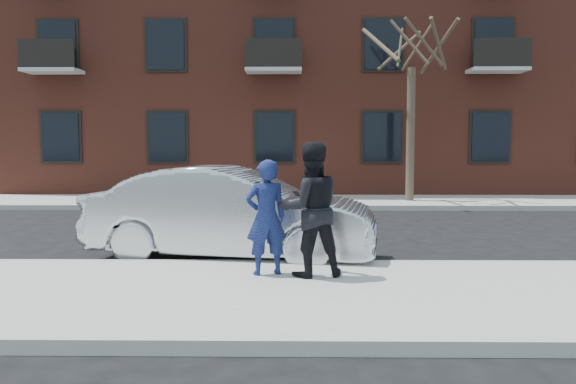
{
  "coord_description": "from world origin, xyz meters",
  "views": [
    {
      "loc": [
        0.84,
        -6.94,
        1.92
      ],
      "look_at": [
        0.74,
        0.4,
        1.3
      ],
      "focal_mm": 35.0,
      "sensor_mm": 36.0,
      "label": 1
    }
  ],
  "objects_px": {
    "man_hoodie": "(266,217)",
    "man_peacoat": "(310,209)",
    "silver_sedan": "(233,214)",
    "street_tree": "(412,29)"
  },
  "relations": [
    {
      "from": "street_tree",
      "to": "man_peacoat",
      "type": "xyz_separation_m",
      "value": [
        -3.46,
        -10.44,
        -4.47
      ]
    },
    {
      "from": "man_hoodie",
      "to": "silver_sedan",
      "type": "bearing_deg",
      "value": -87.09
    },
    {
      "from": "silver_sedan",
      "to": "man_hoodie",
      "type": "relative_size",
      "value": 3.01
    },
    {
      "from": "silver_sedan",
      "to": "man_hoodie",
      "type": "distance_m",
      "value": 1.8
    },
    {
      "from": "street_tree",
      "to": "man_peacoat",
      "type": "distance_m",
      "value": 11.87
    },
    {
      "from": "silver_sedan",
      "to": "man_peacoat",
      "type": "bearing_deg",
      "value": -135.16
    },
    {
      "from": "man_hoodie",
      "to": "man_peacoat",
      "type": "xyz_separation_m",
      "value": [
        0.6,
        -0.07,
        0.12
      ]
    },
    {
      "from": "street_tree",
      "to": "man_peacoat",
      "type": "bearing_deg",
      "value": -108.32
    },
    {
      "from": "silver_sedan",
      "to": "man_hoodie",
      "type": "xyz_separation_m",
      "value": [
        0.64,
        -1.67,
        0.16
      ]
    },
    {
      "from": "silver_sedan",
      "to": "man_hoodie",
      "type": "height_order",
      "value": "man_hoodie"
    }
  ]
}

